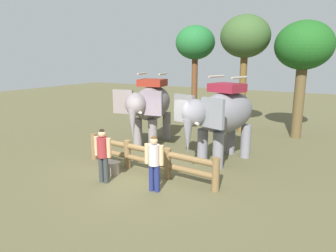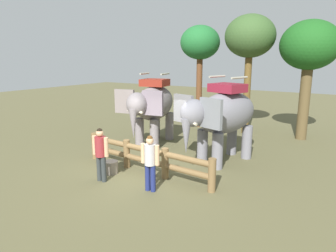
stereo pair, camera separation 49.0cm
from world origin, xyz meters
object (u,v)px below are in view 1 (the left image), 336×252
object	(u,v)px
tree_far_right	(195,45)
feed_bucket	(112,168)
elephant_center	(222,115)
tourist_man_in_blue	(154,160)
elephant_near_left	(150,105)
log_fence	(147,156)
tree_far_left	(245,39)
tourist_woman_in_black	(103,152)
tree_back_center	(304,48)

from	to	relation	value
tree_far_right	feed_bucket	world-z (taller)	tree_far_right
elephant_center	tourist_man_in_blue	xyz separation A→B (m)	(-0.79, -3.59, -0.85)
elephant_near_left	elephant_center	bearing A→B (deg)	-10.64
log_fence	elephant_near_left	size ratio (longest dim) A/B	1.41
tree_far_left	feed_bucket	world-z (taller)	tree_far_left
tourist_man_in_blue	tree_far_left	xyz separation A→B (m)	(0.05, 8.79, 3.93)
elephant_near_left	log_fence	bearing A→B (deg)	-59.59
log_fence	tourist_man_in_blue	size ratio (longest dim) A/B	3.17
log_fence	feed_bucket	distance (m)	1.26
tourist_woman_in_black	tree_far_left	size ratio (longest dim) A/B	0.29
log_fence	tree_back_center	bearing A→B (deg)	63.70
log_fence	tree_far_left	size ratio (longest dim) A/B	0.90
tree_far_left	tree_far_right	world-z (taller)	tree_far_left
elephant_near_left	tree_back_center	size ratio (longest dim) A/B	0.69
log_fence	tourist_woman_in_black	size ratio (longest dim) A/B	3.09
tree_far_left	feed_bucket	xyz separation A→B (m)	(-2.06, -8.34, -4.71)
tree_far_left	feed_bucket	size ratio (longest dim) A/B	12.51
elephant_center	tree_far_left	distance (m)	6.08
tourist_woman_in_black	tree_back_center	size ratio (longest dim) A/B	0.31
tourist_woman_in_black	tourist_man_in_blue	xyz separation A→B (m)	(1.79, 0.23, -0.03)
elephant_center	tourist_man_in_blue	size ratio (longest dim) A/B	2.27
elephant_center	tree_back_center	world-z (taller)	tree_back_center
elephant_near_left	elephant_center	distance (m)	3.73
tree_far_left	tree_back_center	world-z (taller)	tree_far_left
elephant_near_left	tourist_woman_in_black	world-z (taller)	elephant_near_left
elephant_near_left	tourist_man_in_blue	bearing A→B (deg)	-56.08
elephant_near_left	feed_bucket	distance (m)	4.25
elephant_center	tree_far_right	distance (m)	6.99
tree_back_center	tree_far_left	bearing A→B (deg)	-175.63
tourist_man_in_blue	tree_far_right	distance (m)	10.01
tree_far_right	feed_bucket	distance (m)	9.57
log_fence	elephant_center	xyz separation A→B (m)	(1.83, 2.45, 1.26)
elephant_center	tourist_woman_in_black	xyz separation A→B (m)	(-2.58, -3.82, -0.83)
elephant_center	tree_far_left	world-z (taller)	tree_far_left
elephant_center	tree_far_right	bearing A→B (deg)	124.25
log_fence	tree_back_center	distance (m)	9.56
elephant_center	tourist_woman_in_black	distance (m)	4.69
tree_back_center	feed_bucket	bearing A→B (deg)	-119.64
tourist_woman_in_black	tree_far_left	distance (m)	10.00
elephant_center	tourist_man_in_blue	world-z (taller)	elephant_center
log_fence	tree_far_right	distance (m)	8.92
tree_far_right	feed_bucket	size ratio (longest dim) A/B	11.75
elephant_near_left	elephant_center	size ratio (longest dim) A/B	0.99
tree_far_right	elephant_near_left	bearing A→B (deg)	-90.88
log_fence	tree_far_left	bearing A→B (deg)	81.97
elephant_near_left	tree_back_center	bearing A→B (deg)	39.51
elephant_center	feed_bucket	bearing A→B (deg)	-131.81
feed_bucket	log_fence	bearing A→B (deg)	35.17
log_fence	tree_far_left	world-z (taller)	tree_far_left
tourist_woman_in_black	tree_back_center	bearing A→B (deg)	63.31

